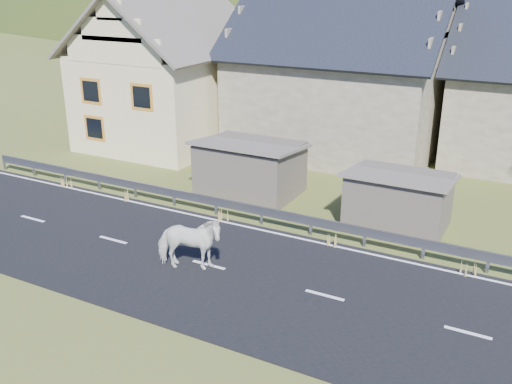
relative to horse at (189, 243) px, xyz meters
The scene contains 9 objects.
ground 1.14m from the horse, 53.13° to the left, with size 160.00×160.00×0.00m, color #475020.
road 1.12m from the horse, 53.13° to the left, with size 60.00×7.00×0.04m, color black.
lane_markings 1.10m from the horse, 53.13° to the left, with size 60.00×6.60×0.01m, color silver.
guardrail 4.22m from the horse, 84.80° to the left, with size 28.10×0.09×0.75m.
shed_left 7.19m from the horse, 103.00° to the left, with size 4.30×3.30×2.40m, color #63594B.
shed_right 8.14m from the horse, 53.13° to the left, with size 3.80×2.90×2.20m, color #63594B.
house_cream 16.15m from the horse, 127.58° to the left, with size 7.80×9.80×8.30m.
house_stone_a 15.95m from the horse, 92.28° to the left, with size 10.80×9.80×8.90m.
horse is the anchor object (origin of this frame).
Camera 1 is at (9.01, -13.75, 8.76)m, focal length 40.00 mm.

